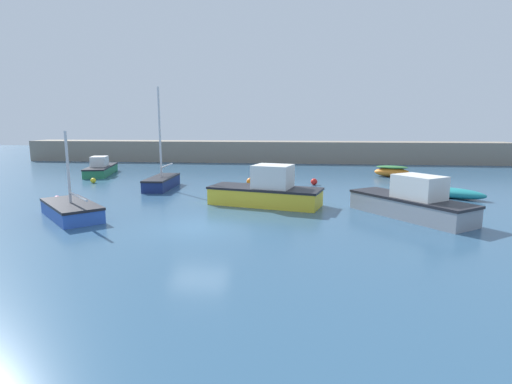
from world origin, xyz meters
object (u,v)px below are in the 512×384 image
at_px(motorboat_grey_hull, 412,202).
at_px(cabin_cruiser_white, 101,169).
at_px(motorboat_with_cabin, 267,191).
at_px(sailboat_tall_mast, 162,181).
at_px(rowboat_with_red_cover, 392,171).
at_px(mooring_buoy_orange, 250,182).
at_px(rowboat_blue_near, 266,172).
at_px(mooring_buoy_red, 314,182).
at_px(mooring_buoy_yellow, 93,180).
at_px(mooring_buoy_pink, 57,199).
at_px(open_tender_yellow, 454,193).
at_px(sailboat_twin_hulled, 71,210).

distance_m(motorboat_grey_hull, cabin_cruiser_white, 26.46).
bearing_deg(motorboat_with_cabin, sailboat_tall_mast, -18.27).
distance_m(rowboat_with_red_cover, mooring_buoy_orange, 12.75).
bearing_deg(sailboat_tall_mast, rowboat_blue_near, 133.62).
distance_m(mooring_buoy_red, mooring_buoy_yellow, 16.55).
bearing_deg(mooring_buoy_pink, sailboat_tall_mast, 51.89).
bearing_deg(motorboat_grey_hull, cabin_cruiser_white, 21.89).
xyz_separation_m(rowboat_with_red_cover, mooring_buoy_pink, (-21.53, -13.28, -0.28)).
relative_size(open_tender_yellow, rowboat_blue_near, 1.15).
bearing_deg(cabin_cruiser_white, sailboat_twin_hulled, -172.26).
xyz_separation_m(cabin_cruiser_white, mooring_buoy_pink, (3.50, -12.06, -0.35)).
relative_size(sailboat_tall_mast, rowboat_blue_near, 2.26).
relative_size(motorboat_with_cabin, mooring_buoy_yellow, 16.56).
distance_m(motorboat_grey_hull, rowboat_blue_near, 16.23).
xyz_separation_m(cabin_cruiser_white, rowboat_with_red_cover, (25.02, 1.22, -0.07)).
xyz_separation_m(motorboat_grey_hull, mooring_buoy_yellow, (-20.76, 9.01, -0.55)).
bearing_deg(rowboat_with_red_cover, motorboat_with_cabin, 71.00).
bearing_deg(open_tender_yellow, cabin_cruiser_white, -159.71).
height_order(motorboat_with_cabin, mooring_buoy_pink, motorboat_with_cabin).
xyz_separation_m(sailboat_tall_mast, motorboat_grey_hull, (14.79, -7.20, 0.26)).
height_order(motorboat_with_cabin, cabin_cruiser_white, motorboat_with_cabin).
height_order(mooring_buoy_red, mooring_buoy_orange, mooring_buoy_orange).
bearing_deg(rowboat_with_red_cover, sailboat_twin_hulled, 59.64).
relative_size(cabin_cruiser_white, mooring_buoy_yellow, 16.05).
bearing_deg(mooring_buoy_yellow, mooring_buoy_red, 2.70).
distance_m(sailboat_tall_mast, mooring_buoy_orange, 6.26).
relative_size(rowboat_blue_near, mooring_buoy_red, 6.35).
xyz_separation_m(rowboat_blue_near, mooring_buoy_orange, (-0.76, -4.92, -0.11)).
xyz_separation_m(open_tender_yellow, mooring_buoy_orange, (-12.81, 3.70, -0.03)).
relative_size(open_tender_yellow, mooring_buoy_orange, 6.38).
relative_size(sailboat_tall_mast, mooring_buoy_red, 14.35).
distance_m(sailboat_twin_hulled, cabin_cruiser_white, 16.82).
xyz_separation_m(rowboat_blue_near, mooring_buoy_yellow, (-12.67, -5.05, -0.19)).
height_order(open_tender_yellow, mooring_buoy_pink, open_tender_yellow).
distance_m(cabin_cruiser_white, mooring_buoy_red, 18.78).
xyz_separation_m(open_tender_yellow, mooring_buoy_yellow, (-24.72, 3.57, -0.11)).
distance_m(sailboat_tall_mast, mooring_buoy_pink, 6.94).
distance_m(sailboat_tall_mast, rowboat_with_red_cover, 18.94).
distance_m(cabin_cruiser_white, mooring_buoy_orange, 14.50).
relative_size(sailboat_twin_hulled, rowboat_with_red_cover, 1.42).
height_order(motorboat_with_cabin, motorboat_grey_hull, motorboat_with_cabin).
xyz_separation_m(sailboat_tall_mast, open_tender_yellow, (18.76, -1.76, -0.18)).
xyz_separation_m(sailboat_tall_mast, rowboat_blue_near, (6.70, 6.86, -0.10)).
relative_size(motorboat_grey_hull, cabin_cruiser_white, 0.97).
xyz_separation_m(open_tender_yellow, motorboat_grey_hull, (-3.96, -5.44, 0.44)).
distance_m(sailboat_twin_hulled, mooring_buoy_pink, 4.55).
distance_m(sailboat_twin_hulled, rowboat_blue_near, 17.74).
distance_m(open_tender_yellow, rowboat_blue_near, 14.82).
bearing_deg(sailboat_twin_hulled, cabin_cruiser_white, -22.53).
bearing_deg(mooring_buoy_red, open_tender_yellow, -27.97).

